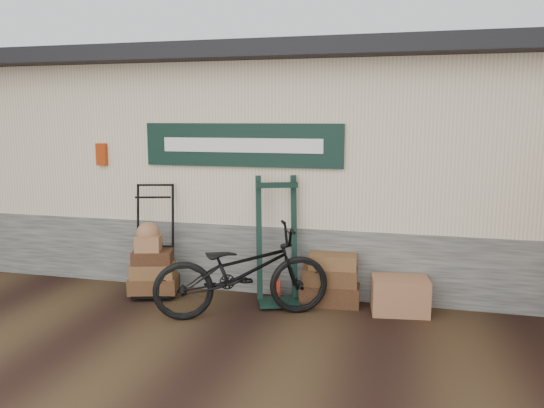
# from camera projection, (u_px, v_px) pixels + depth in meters

# --- Properties ---
(ground) EXTENTS (80.00, 80.00, 0.00)m
(ground) POSITION_uv_depth(u_px,v_px,m) (243.00, 321.00, 6.05)
(ground) COLOR black
(ground) RESTS_ON ground
(station_building) EXTENTS (14.40, 4.10, 3.20)m
(station_building) POSITION_uv_depth(u_px,v_px,m) (293.00, 161.00, 8.41)
(station_building) COLOR #4C4C47
(station_building) RESTS_ON ground
(porter_trolley) EXTENTS (0.85, 0.73, 1.46)m
(porter_trolley) POSITION_uv_depth(u_px,v_px,m) (154.00, 239.00, 6.92)
(porter_trolley) COLOR black
(porter_trolley) RESTS_ON ground
(green_barrow) EXTENTS (0.70, 0.65, 1.58)m
(green_barrow) POSITION_uv_depth(u_px,v_px,m) (277.00, 241.00, 6.55)
(green_barrow) COLOR black
(green_barrow) RESTS_ON ground
(suitcase_stack) EXTENTS (0.76, 0.51, 0.65)m
(suitcase_stack) POSITION_uv_depth(u_px,v_px,m) (330.00, 278.00, 6.60)
(suitcase_stack) COLOR #371B11
(suitcase_stack) RESTS_ON ground
(wicker_hamper) EXTENTS (0.71, 0.51, 0.43)m
(wicker_hamper) POSITION_uv_depth(u_px,v_px,m) (400.00, 295.00, 6.28)
(wicker_hamper) COLOR #985E3C
(wicker_hamper) RESTS_ON ground
(bicycle) EXTENTS (1.49, 2.16, 1.19)m
(bicycle) POSITION_uv_depth(u_px,v_px,m) (242.00, 267.00, 6.12)
(bicycle) COLOR black
(bicycle) RESTS_ON ground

